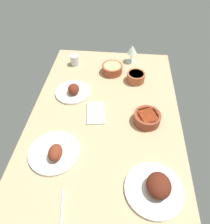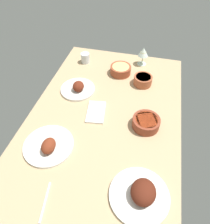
# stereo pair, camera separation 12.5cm
# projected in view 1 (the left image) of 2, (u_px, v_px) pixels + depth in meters

# --- Properties ---
(dining_table) EXTENTS (1.40, 0.90, 0.04)m
(dining_table) POSITION_uv_depth(u_px,v_px,m) (105.00, 116.00, 1.28)
(dining_table) COLOR tan
(dining_table) RESTS_ON ground
(plate_near_viewer) EXTENTS (0.23, 0.23, 0.08)m
(plate_near_viewer) POSITION_uv_depth(u_px,v_px,m) (73.00, 91.00, 1.38)
(plate_near_viewer) COLOR silver
(plate_near_viewer) RESTS_ON dining_table
(plate_center_main) EXTENTS (0.27, 0.27, 0.08)m
(plate_center_main) POSITION_uv_depth(u_px,v_px,m) (55.00, 152.00, 1.07)
(plate_center_main) COLOR silver
(plate_center_main) RESTS_ON dining_table
(plate_far_side) EXTENTS (0.27, 0.27, 0.09)m
(plate_far_side) POSITION_uv_depth(u_px,v_px,m) (156.00, 187.00, 0.93)
(plate_far_side) COLOR silver
(plate_far_side) RESTS_ON dining_table
(bowl_pasta) EXTENTS (0.15, 0.15, 0.06)m
(bowl_pasta) POSITION_uv_depth(u_px,v_px,m) (112.00, 69.00, 1.53)
(bowl_pasta) COLOR brown
(bowl_pasta) RESTS_ON dining_table
(bowl_sauce) EXTENTS (0.16, 0.16, 0.06)m
(bowl_sauce) POSITION_uv_depth(u_px,v_px,m) (147.00, 118.00, 1.21)
(bowl_sauce) COLOR brown
(bowl_sauce) RESTS_ON dining_table
(bowl_soup) EXTENTS (0.13, 0.13, 0.06)m
(bowl_soup) POSITION_uv_depth(u_px,v_px,m) (136.00, 77.00, 1.46)
(bowl_soup) COLOR #A35133
(bowl_soup) RESTS_ON dining_table
(wine_glass) EXTENTS (0.08, 0.08, 0.14)m
(wine_glass) POSITION_uv_depth(u_px,v_px,m) (132.00, 50.00, 1.58)
(wine_glass) COLOR silver
(wine_glass) RESTS_ON dining_table
(water_tumbler) EXTENTS (0.07, 0.07, 0.08)m
(water_tumbler) POSITION_uv_depth(u_px,v_px,m) (75.00, 60.00, 1.60)
(water_tumbler) COLOR silver
(water_tumbler) RESTS_ON dining_table
(folded_napkin) EXTENTS (0.19, 0.13, 0.01)m
(folded_napkin) POSITION_uv_depth(u_px,v_px,m) (96.00, 113.00, 1.27)
(folded_napkin) COLOR white
(folded_napkin) RESTS_ON dining_table
(fork_loose) EXTENTS (0.17, 0.04, 0.01)m
(fork_loose) POSITION_uv_depth(u_px,v_px,m) (62.00, 210.00, 0.89)
(fork_loose) COLOR silver
(fork_loose) RESTS_ON dining_table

